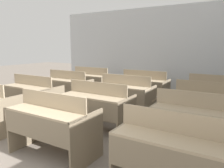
{
  "coord_description": "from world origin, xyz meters",
  "views": [
    {
      "loc": [
        2.37,
        -0.86,
        1.65
      ],
      "look_at": [
        -0.12,
        3.23,
        0.81
      ],
      "focal_mm": 35.0,
      "sensor_mm": 36.0,
      "label": 1
    }
  ],
  "objects_px": {
    "bench_third_left": "(67,87)",
    "bench_front_right": "(176,155)",
    "bench_front_center": "(52,124)",
    "bench_second_center": "(97,107)",
    "bench_back_left": "(91,82)",
    "bench_third_center": "(125,95)",
    "bench_back_center": "(144,87)",
    "bench_back_right": "(216,95)",
    "bench_second_left": "(32,95)",
    "bench_second_right": "(197,123)",
    "bench_third_right": "(209,106)"
  },
  "relations": [
    {
      "from": "bench_second_center",
      "to": "bench_second_right",
      "type": "xyz_separation_m",
      "value": [
        1.81,
        0.04,
        0.0
      ]
    },
    {
      "from": "bench_third_right",
      "to": "bench_back_left",
      "type": "bearing_deg",
      "value": 162.89
    },
    {
      "from": "bench_front_right",
      "to": "bench_third_left",
      "type": "bearing_deg",
      "value": 148.12
    },
    {
      "from": "bench_third_right",
      "to": "bench_front_center",
      "type": "bearing_deg",
      "value": -129.24
    },
    {
      "from": "bench_second_center",
      "to": "bench_third_right",
      "type": "xyz_separation_m",
      "value": [
        1.83,
        1.15,
        0.0
      ]
    },
    {
      "from": "bench_front_center",
      "to": "bench_second_center",
      "type": "height_order",
      "value": "same"
    },
    {
      "from": "bench_front_center",
      "to": "bench_second_left",
      "type": "xyz_separation_m",
      "value": [
        -1.83,
        1.12,
        0.0
      ]
    },
    {
      "from": "bench_back_center",
      "to": "bench_third_right",
      "type": "bearing_deg",
      "value": -31.88
    },
    {
      "from": "bench_second_left",
      "to": "bench_third_right",
      "type": "bearing_deg",
      "value": 17.29
    },
    {
      "from": "bench_second_left",
      "to": "bench_third_right",
      "type": "distance_m",
      "value": 3.86
    },
    {
      "from": "bench_third_center",
      "to": "bench_second_left",
      "type": "bearing_deg",
      "value": -147.37
    },
    {
      "from": "bench_back_center",
      "to": "bench_front_center",
      "type": "bearing_deg",
      "value": -90.14
    },
    {
      "from": "bench_back_left",
      "to": "bench_back_right",
      "type": "relative_size",
      "value": 1.0
    },
    {
      "from": "bench_back_left",
      "to": "bench_second_center",
      "type": "bearing_deg",
      "value": -50.79
    },
    {
      "from": "bench_third_center",
      "to": "bench_back_left",
      "type": "distance_m",
      "value": 2.15
    },
    {
      "from": "bench_second_left",
      "to": "bench_back_center",
      "type": "height_order",
      "value": "same"
    },
    {
      "from": "bench_back_right",
      "to": "bench_second_left",
      "type": "bearing_deg",
      "value": -148.1
    },
    {
      "from": "bench_third_left",
      "to": "bench_third_center",
      "type": "height_order",
      "value": "same"
    },
    {
      "from": "bench_third_right",
      "to": "bench_back_right",
      "type": "xyz_separation_m",
      "value": [
        0.01,
        1.15,
        0.0
      ]
    },
    {
      "from": "bench_third_right",
      "to": "bench_second_center",
      "type": "bearing_deg",
      "value": -147.86
    },
    {
      "from": "bench_front_right",
      "to": "bench_back_left",
      "type": "height_order",
      "value": "same"
    },
    {
      "from": "bench_front_right",
      "to": "bench_back_center",
      "type": "relative_size",
      "value": 1.0
    },
    {
      "from": "bench_second_center",
      "to": "bench_front_right",
      "type": "bearing_deg",
      "value": -31.58
    },
    {
      "from": "bench_second_right",
      "to": "bench_third_left",
      "type": "height_order",
      "value": "same"
    },
    {
      "from": "bench_front_right",
      "to": "bench_third_center",
      "type": "bearing_deg",
      "value": 128.74
    },
    {
      "from": "bench_third_left",
      "to": "bench_back_left",
      "type": "bearing_deg",
      "value": 90.9
    },
    {
      "from": "bench_front_center",
      "to": "bench_front_right",
      "type": "xyz_separation_m",
      "value": [
        1.84,
        0.01,
        0.0
      ]
    },
    {
      "from": "bench_second_center",
      "to": "bench_back_right",
      "type": "height_order",
      "value": "same"
    },
    {
      "from": "bench_second_center",
      "to": "bench_back_center",
      "type": "height_order",
      "value": "same"
    },
    {
      "from": "bench_second_right",
      "to": "bench_third_right",
      "type": "relative_size",
      "value": 1.0
    },
    {
      "from": "bench_second_right",
      "to": "bench_back_right",
      "type": "height_order",
      "value": "same"
    },
    {
      "from": "bench_front_right",
      "to": "bench_second_center",
      "type": "distance_m",
      "value": 2.13
    },
    {
      "from": "bench_second_right",
      "to": "bench_third_center",
      "type": "bearing_deg",
      "value": 148.21
    },
    {
      "from": "bench_third_left",
      "to": "bench_second_right",
      "type": "bearing_deg",
      "value": -17.08
    },
    {
      "from": "bench_back_left",
      "to": "bench_back_right",
      "type": "bearing_deg",
      "value": 0.24
    },
    {
      "from": "bench_third_left",
      "to": "bench_third_center",
      "type": "bearing_deg",
      "value": 0.44
    },
    {
      "from": "bench_second_left",
      "to": "bench_third_left",
      "type": "relative_size",
      "value": 1.0
    },
    {
      "from": "bench_second_center",
      "to": "bench_back_right",
      "type": "distance_m",
      "value": 2.94
    },
    {
      "from": "bench_front_right",
      "to": "bench_back_center",
      "type": "distance_m",
      "value": 3.87
    },
    {
      "from": "bench_second_right",
      "to": "bench_third_right",
      "type": "height_order",
      "value": "same"
    },
    {
      "from": "bench_third_right",
      "to": "bench_second_left",
      "type": "bearing_deg",
      "value": -162.71
    },
    {
      "from": "bench_second_center",
      "to": "bench_third_left",
      "type": "relative_size",
      "value": 1.0
    },
    {
      "from": "bench_third_left",
      "to": "bench_back_left",
      "type": "height_order",
      "value": "same"
    },
    {
      "from": "bench_third_left",
      "to": "bench_front_right",
      "type": "bearing_deg",
      "value": -31.88
    },
    {
      "from": "bench_back_right",
      "to": "bench_second_center",
      "type": "bearing_deg",
      "value": -128.62
    },
    {
      "from": "bench_back_right",
      "to": "bench_front_right",
      "type": "bearing_deg",
      "value": -90.39
    },
    {
      "from": "bench_third_right",
      "to": "bench_back_center",
      "type": "bearing_deg",
      "value": 148.12
    },
    {
      "from": "bench_back_center",
      "to": "bench_second_right",
      "type": "bearing_deg",
      "value": -50.96
    },
    {
      "from": "bench_front_center",
      "to": "bench_second_center",
      "type": "bearing_deg",
      "value": 88.61
    },
    {
      "from": "bench_front_center",
      "to": "bench_back_right",
      "type": "height_order",
      "value": "same"
    }
  ]
}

